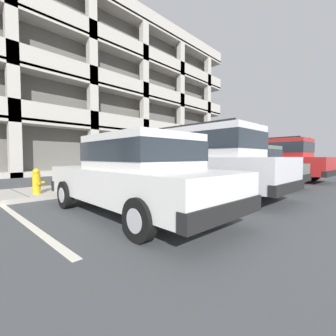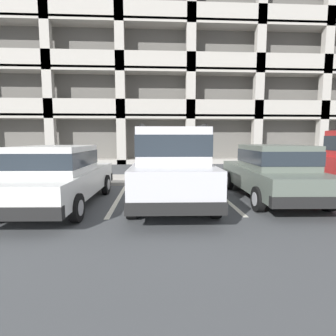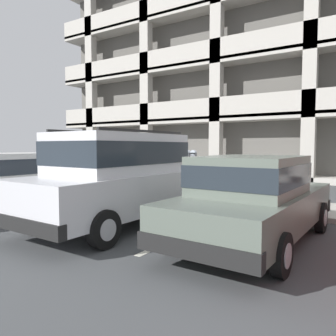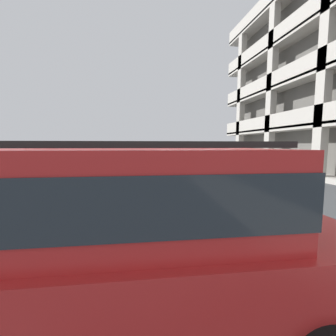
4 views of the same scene
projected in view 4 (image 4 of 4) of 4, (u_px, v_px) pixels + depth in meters
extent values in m
cube|color=#444749|center=(188.00, 199.00, 8.69)|extent=(80.00, 80.00, 0.10)
cube|color=#ADA89E|center=(220.00, 194.00, 8.91)|extent=(40.00, 2.20, 0.12)
cube|color=#606060|center=(177.00, 171.00, 16.74)|extent=(0.03, 2.16, 0.00)
cube|color=#606060|center=(192.00, 178.00, 12.82)|extent=(0.03, 2.16, 0.00)
cube|color=#606060|center=(220.00, 193.00, 8.91)|extent=(0.03, 2.16, 0.00)
cube|color=#606060|center=(293.00, 230.00, 4.99)|extent=(0.03, 2.16, 0.00)
cube|color=silver|center=(144.00, 180.00, 12.90)|extent=(0.12, 4.80, 0.01)
cube|color=silver|center=(149.00, 191.00, 9.93)|extent=(0.12, 4.80, 0.01)
cube|color=silver|center=(158.00, 210.00, 6.95)|extent=(0.12, 4.80, 0.01)
cube|color=silver|center=(181.00, 259.00, 3.97)|extent=(0.12, 4.80, 0.01)
cube|color=silver|center=(128.00, 180.00, 8.24)|extent=(1.97, 4.75, 0.80)
cube|color=silver|center=(126.00, 158.00, 8.15)|extent=(1.70, 2.96, 0.84)
cube|color=#232B33|center=(126.00, 157.00, 8.14)|extent=(1.72, 2.98, 0.46)
cube|color=black|center=(189.00, 186.00, 8.62)|extent=(1.88, 0.21, 0.24)
cube|color=black|center=(61.00, 190.00, 7.92)|extent=(1.88, 0.21, 0.24)
cube|color=silver|center=(194.00, 179.00, 8.03)|extent=(0.24, 0.04, 0.14)
cube|color=silver|center=(187.00, 175.00, 9.15)|extent=(0.24, 0.04, 0.14)
cylinder|color=black|center=(171.00, 195.00, 7.61)|extent=(0.22, 0.67, 0.66)
cylinder|color=#B2B2B7|center=(171.00, 195.00, 7.61)|extent=(0.23, 0.37, 0.36)
cylinder|color=black|center=(164.00, 186.00, 9.38)|extent=(0.22, 0.67, 0.66)
cylinder|color=#B2B2B7|center=(164.00, 186.00, 9.38)|extent=(0.23, 0.37, 0.36)
cylinder|color=black|center=(81.00, 198.00, 7.17)|extent=(0.22, 0.67, 0.66)
cylinder|color=#B2B2B7|center=(81.00, 198.00, 7.17)|extent=(0.23, 0.37, 0.36)
cylinder|color=black|center=(91.00, 188.00, 8.94)|extent=(0.22, 0.67, 0.66)
cylinder|color=#B2B2B7|center=(91.00, 188.00, 8.94)|extent=(0.23, 0.37, 0.36)
cube|color=black|center=(125.00, 145.00, 7.42)|extent=(0.12, 2.62, 0.05)
cube|color=black|center=(126.00, 145.00, 8.78)|extent=(0.12, 2.62, 0.05)
cube|color=silver|center=(123.00, 174.00, 10.98)|extent=(1.88, 4.47, 0.60)
cube|color=silver|center=(116.00, 162.00, 10.88)|extent=(1.57, 2.04, 0.64)
cube|color=#232B33|center=(116.00, 161.00, 10.88)|extent=(1.60, 2.06, 0.35)
cube|color=black|center=(167.00, 177.00, 11.30)|extent=(1.74, 0.23, 0.24)
cube|color=black|center=(77.00, 179.00, 10.70)|extent=(1.74, 0.23, 0.24)
cube|color=silver|center=(169.00, 173.00, 10.77)|extent=(0.24, 0.04, 0.14)
cube|color=silver|center=(166.00, 171.00, 11.80)|extent=(0.24, 0.04, 0.14)
cylinder|color=black|center=(152.00, 182.00, 10.38)|extent=(0.18, 0.61, 0.60)
cylinder|color=#B2B2B7|center=(152.00, 182.00, 10.38)|extent=(0.19, 0.34, 0.33)
cylinder|color=black|center=(150.00, 177.00, 12.02)|extent=(0.18, 0.61, 0.60)
cylinder|color=#B2B2B7|center=(150.00, 177.00, 12.02)|extent=(0.19, 0.34, 0.33)
cylinder|color=black|center=(91.00, 184.00, 10.00)|extent=(0.18, 0.61, 0.60)
cylinder|color=#B2B2B7|center=(91.00, 184.00, 10.00)|extent=(0.19, 0.34, 0.33)
cylinder|color=black|center=(97.00, 178.00, 11.65)|extent=(0.18, 0.61, 0.60)
cylinder|color=#B2B2B7|center=(97.00, 178.00, 11.65)|extent=(0.19, 0.34, 0.33)
cube|color=#5B665B|center=(139.00, 203.00, 5.49)|extent=(1.87, 4.46, 0.60)
cube|color=#5B665B|center=(126.00, 178.00, 5.39)|extent=(1.57, 2.04, 0.64)
cube|color=#232B33|center=(126.00, 178.00, 5.39)|extent=(1.60, 2.06, 0.35)
cube|color=black|center=(223.00, 207.00, 5.81)|extent=(1.74, 0.23, 0.24)
cube|color=black|center=(46.00, 214.00, 5.21)|extent=(1.74, 0.23, 0.24)
cube|color=silver|center=(234.00, 203.00, 5.27)|extent=(0.24, 0.04, 0.14)
cube|color=silver|center=(218.00, 193.00, 6.31)|extent=(0.24, 0.04, 0.14)
cylinder|color=black|center=(203.00, 224.00, 4.89)|extent=(0.18, 0.61, 0.60)
cylinder|color=#B2B2B7|center=(203.00, 224.00, 4.89)|extent=(0.19, 0.34, 0.33)
cylinder|color=black|center=(186.00, 204.00, 6.53)|extent=(0.18, 0.61, 0.60)
cylinder|color=#B2B2B7|center=(186.00, 204.00, 6.53)|extent=(0.19, 0.34, 0.33)
cylinder|color=black|center=(72.00, 230.00, 4.51)|extent=(0.18, 0.61, 0.60)
cylinder|color=#B2B2B7|center=(72.00, 230.00, 4.51)|extent=(0.19, 0.34, 0.33)
cylinder|color=black|center=(89.00, 208.00, 6.15)|extent=(0.18, 0.61, 0.60)
cylinder|color=#B2B2B7|center=(89.00, 208.00, 6.15)|extent=(0.19, 0.34, 0.33)
cube|color=red|center=(136.00, 265.00, 2.40)|extent=(2.08, 4.79, 0.80)
cube|color=red|center=(130.00, 190.00, 2.32)|extent=(1.77, 2.99, 0.84)
cube|color=#232B33|center=(130.00, 188.00, 2.31)|extent=(1.80, 3.02, 0.46)
cube|color=black|center=(328.00, 274.00, 2.73)|extent=(1.88, 0.26, 0.24)
cube|color=silver|center=(301.00, 228.00, 3.26)|extent=(0.24, 0.04, 0.14)
cylinder|color=black|center=(231.00, 253.00, 3.52)|extent=(0.23, 0.67, 0.66)
cylinder|color=#B2B2B7|center=(231.00, 253.00, 3.52)|extent=(0.24, 0.37, 0.36)
cylinder|color=black|center=(33.00, 265.00, 3.15)|extent=(0.23, 0.67, 0.66)
cylinder|color=#B2B2B7|center=(33.00, 265.00, 3.15)|extent=(0.24, 0.37, 0.36)
cube|color=black|center=(126.00, 145.00, 1.59)|extent=(0.19, 2.62, 0.05)
cube|color=black|center=(132.00, 145.00, 2.95)|extent=(0.19, 2.62, 0.05)
cylinder|color=#595B60|center=(199.00, 180.00, 8.49)|extent=(0.07, 0.07, 1.13)
cube|color=#595B60|center=(199.00, 165.00, 8.43)|extent=(0.28, 0.06, 0.06)
cube|color=#515459|center=(198.00, 161.00, 8.52)|extent=(0.15, 0.11, 0.22)
cylinder|color=#9EA8B2|center=(198.00, 158.00, 8.51)|extent=(0.15, 0.11, 0.15)
cube|color=#B7B293|center=(197.00, 162.00, 8.51)|extent=(0.08, 0.01, 0.08)
cube|color=#515459|center=(200.00, 161.00, 8.32)|extent=(0.15, 0.11, 0.22)
cylinder|color=#9EA8B2|center=(200.00, 158.00, 8.31)|extent=(0.15, 0.11, 0.15)
cube|color=#B7B293|center=(198.00, 162.00, 8.32)|extent=(0.08, 0.01, 0.08)
cube|color=#B7B2A8|center=(241.00, 103.00, 21.08)|extent=(0.60, 0.50, 12.00)
cube|color=#B7B2A8|center=(271.00, 91.00, 16.60)|extent=(0.60, 0.50, 12.00)
cube|color=#B7B2A8|center=(325.00, 71.00, 12.13)|extent=(0.60, 0.50, 12.00)
cylinder|color=gold|center=(182.00, 175.00, 12.41)|extent=(0.20, 0.20, 0.55)
sphere|color=gold|center=(182.00, 169.00, 12.37)|extent=(0.18, 0.18, 0.18)
cylinder|color=gold|center=(179.00, 174.00, 12.38)|extent=(0.08, 0.10, 0.08)
cylinder|color=gold|center=(182.00, 174.00, 12.26)|extent=(0.10, 0.07, 0.07)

